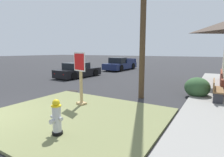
{
  "coord_description": "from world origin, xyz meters",
  "views": [
    {
      "loc": [
        6.59,
        -2.38,
        2.21
      ],
      "look_at": [
        2.23,
        4.84,
        0.91
      ],
      "focal_mm": 28.35,
      "sensor_mm": 36.0,
      "label": 1
    }
  ],
  "objects_px": {
    "fire_hydrant": "(57,118)",
    "manhole_cover": "(72,91)",
    "parked_sedan_black": "(78,71)",
    "pickup_truck_navy": "(120,65)",
    "street_bench": "(217,89)",
    "stop_sign": "(81,79)"
  },
  "relations": [
    {
      "from": "parked_sedan_black",
      "to": "street_bench",
      "type": "bearing_deg",
      "value": -14.23
    },
    {
      "from": "fire_hydrant",
      "to": "manhole_cover",
      "type": "distance_m",
      "value": 5.36
    },
    {
      "from": "parked_sedan_black",
      "to": "manhole_cover",
      "type": "bearing_deg",
      "value": -51.77
    },
    {
      "from": "stop_sign",
      "to": "manhole_cover",
      "type": "bearing_deg",
      "value": 141.82
    },
    {
      "from": "fire_hydrant",
      "to": "pickup_truck_navy",
      "type": "distance_m",
      "value": 17.03
    },
    {
      "from": "manhole_cover",
      "to": "parked_sedan_black",
      "type": "xyz_separation_m",
      "value": [
        -3.48,
        4.41,
        0.53
      ]
    },
    {
      "from": "fire_hydrant",
      "to": "manhole_cover",
      "type": "relative_size",
      "value": 1.34
    },
    {
      "from": "manhole_cover",
      "to": "street_bench",
      "type": "xyz_separation_m",
      "value": [
        6.89,
        1.79,
        0.58
      ]
    },
    {
      "from": "street_bench",
      "to": "pickup_truck_navy",
      "type": "bearing_deg",
      "value": 135.89
    },
    {
      "from": "fire_hydrant",
      "to": "pickup_truck_navy",
      "type": "bearing_deg",
      "value": 113.02
    },
    {
      "from": "stop_sign",
      "to": "manhole_cover",
      "type": "height_order",
      "value": "stop_sign"
    },
    {
      "from": "pickup_truck_navy",
      "to": "street_bench",
      "type": "height_order",
      "value": "pickup_truck_navy"
    },
    {
      "from": "stop_sign",
      "to": "parked_sedan_black",
      "type": "relative_size",
      "value": 0.49
    },
    {
      "from": "parked_sedan_black",
      "to": "street_bench",
      "type": "distance_m",
      "value": 10.69
    },
    {
      "from": "fire_hydrant",
      "to": "street_bench",
      "type": "bearing_deg",
      "value": 59.51
    },
    {
      "from": "stop_sign",
      "to": "parked_sedan_black",
      "type": "bearing_deg",
      "value": 132.76
    },
    {
      "from": "stop_sign",
      "to": "parked_sedan_black",
      "type": "xyz_separation_m",
      "value": [
        -5.7,
        6.16,
        -0.56
      ]
    },
    {
      "from": "parked_sedan_black",
      "to": "pickup_truck_navy",
      "type": "distance_m",
      "value": 7.18
    },
    {
      "from": "manhole_cover",
      "to": "fire_hydrant",
      "type": "bearing_deg",
      "value": -49.92
    },
    {
      "from": "pickup_truck_navy",
      "to": "parked_sedan_black",
      "type": "bearing_deg",
      "value": -92.02
    },
    {
      "from": "parked_sedan_black",
      "to": "pickup_truck_navy",
      "type": "height_order",
      "value": "pickup_truck_navy"
    },
    {
      "from": "manhole_cover",
      "to": "parked_sedan_black",
      "type": "relative_size",
      "value": 0.16
    }
  ]
}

